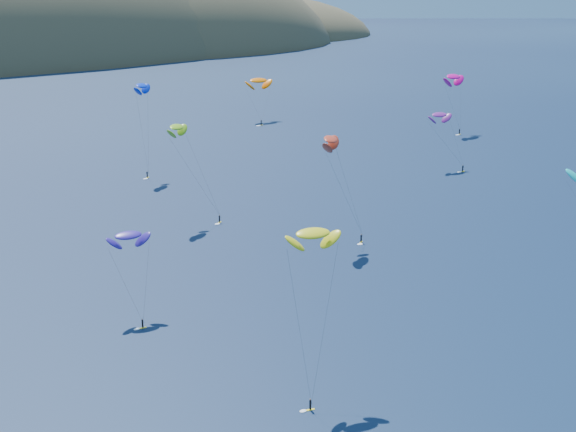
# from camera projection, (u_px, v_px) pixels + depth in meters

# --- Properties ---
(kitesurfer_2) EXTENTS (10.66, 10.64, 24.50)m
(kitesurfer_2) POSITION_uv_depth(u_px,v_px,m) (313.00, 234.00, 112.11)
(kitesurfer_2) COLOR yellow
(kitesurfer_2) RESTS_ON ground
(kitesurfer_3) EXTENTS (10.89, 12.87, 24.60)m
(kitesurfer_3) POSITION_uv_depth(u_px,v_px,m) (177.00, 127.00, 187.76)
(kitesurfer_3) COLOR yellow
(kitesurfer_3) RESTS_ON ground
(kitesurfer_4) EXTENTS (8.78, 9.56, 28.33)m
(kitesurfer_4) POSITION_uv_depth(u_px,v_px,m) (142.00, 86.00, 229.12)
(kitesurfer_4) COLOR yellow
(kitesurfer_4) RESTS_ON ground
(kitesurfer_6) EXTENTS (8.67, 11.85, 18.30)m
(kitesurfer_6) POSITION_uv_depth(u_px,v_px,m) (440.00, 115.00, 241.38)
(kitesurfer_6) COLOR yellow
(kitesurfer_6) RESTS_ON ground
(kitesurfer_8) EXTENTS (12.62, 10.38, 23.63)m
(kitesurfer_8) POSITION_uv_depth(u_px,v_px,m) (453.00, 77.00, 292.81)
(kitesurfer_8) COLOR yellow
(kitesurfer_8) RESTS_ON ground
(kitesurfer_9) EXTENTS (9.85, 10.71, 25.23)m
(kitesurfer_9) POSITION_uv_depth(u_px,v_px,m) (331.00, 139.00, 172.29)
(kitesurfer_9) COLOR yellow
(kitesurfer_9) RESTS_ON ground
(kitesurfer_10) EXTENTS (7.75, 10.76, 15.89)m
(kitesurfer_10) POSITION_uv_depth(u_px,v_px,m) (128.00, 235.00, 138.09)
(kitesurfer_10) COLOR yellow
(kitesurfer_10) RESTS_ON ground
(kitesurfer_11) EXTENTS (13.40, 15.06, 18.94)m
(kitesurfer_11) POSITION_uv_depth(u_px,v_px,m) (258.00, 80.00, 318.95)
(kitesurfer_11) COLOR yellow
(kitesurfer_11) RESTS_ON ground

